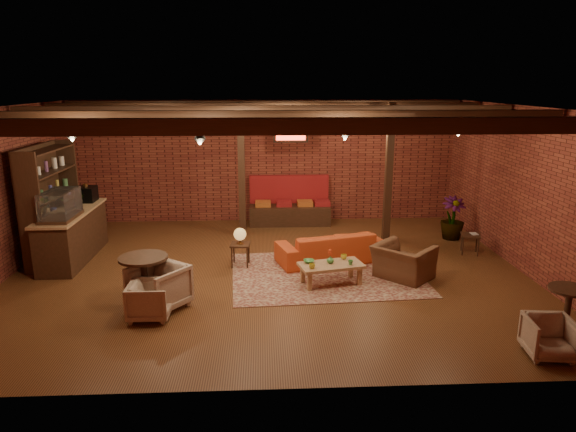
{
  "coord_description": "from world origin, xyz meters",
  "views": [
    {
      "loc": [
        -0.09,
        -9.53,
        3.63
      ],
      "look_at": [
        0.39,
        0.2,
        1.09
      ],
      "focal_mm": 32.0,
      "sensor_mm": 36.0,
      "label": 1
    }
  ],
  "objects_px": {
    "sofa": "(330,247)",
    "round_table_right": "(568,303)",
    "round_table_left": "(144,272)",
    "side_table_book": "(471,236)",
    "armchair_right": "(404,256)",
    "plant_tall": "(456,176)",
    "armchair_b": "(158,285)",
    "coffee_table": "(330,266)",
    "side_table_lamp": "(240,237)",
    "armchair_far": "(550,336)",
    "armchair_a": "(150,298)"
  },
  "relations": [
    {
      "from": "armchair_a",
      "to": "armchair_b",
      "type": "distance_m",
      "value": 0.37
    },
    {
      "from": "coffee_table",
      "to": "side_table_lamp",
      "type": "bearing_deg",
      "value": 147.79
    },
    {
      "from": "side_table_lamp",
      "to": "armchair_a",
      "type": "relative_size",
      "value": 1.22
    },
    {
      "from": "coffee_table",
      "to": "armchair_b",
      "type": "relative_size",
      "value": 1.53
    },
    {
      "from": "coffee_table",
      "to": "side_table_book",
      "type": "height_order",
      "value": "coffee_table"
    },
    {
      "from": "sofa",
      "to": "side_table_book",
      "type": "height_order",
      "value": "sofa"
    },
    {
      "from": "armchair_right",
      "to": "side_table_book",
      "type": "distance_m",
      "value": 2.3
    },
    {
      "from": "plant_tall",
      "to": "round_table_right",
      "type": "bearing_deg",
      "value": -90.0
    },
    {
      "from": "coffee_table",
      "to": "armchair_far",
      "type": "height_order",
      "value": "coffee_table"
    },
    {
      "from": "coffee_table",
      "to": "round_table_right",
      "type": "relative_size",
      "value": 1.78
    },
    {
      "from": "coffee_table",
      "to": "sofa",
      "type": "bearing_deg",
      "value": 82.5
    },
    {
      "from": "armchair_a",
      "to": "plant_tall",
      "type": "bearing_deg",
      "value": -57.57
    },
    {
      "from": "armchair_b",
      "to": "round_table_right",
      "type": "height_order",
      "value": "armchair_b"
    },
    {
      "from": "sofa",
      "to": "round_table_right",
      "type": "bearing_deg",
      "value": 117.56
    },
    {
      "from": "armchair_right",
      "to": "sofa",
      "type": "bearing_deg",
      "value": 6.45
    },
    {
      "from": "armchair_right",
      "to": "round_table_right",
      "type": "relative_size",
      "value": 1.43
    },
    {
      "from": "coffee_table",
      "to": "armchair_right",
      "type": "xyz_separation_m",
      "value": [
        1.42,
        0.23,
        0.09
      ]
    },
    {
      "from": "sofa",
      "to": "round_table_right",
      "type": "relative_size",
      "value": 3.1
    },
    {
      "from": "round_table_left",
      "to": "coffee_table",
      "type": "bearing_deg",
      "value": 12.46
    },
    {
      "from": "round_table_right",
      "to": "side_table_lamp",
      "type": "bearing_deg",
      "value": 147.78
    },
    {
      "from": "armchair_b",
      "to": "side_table_book",
      "type": "distance_m",
      "value": 6.71
    },
    {
      "from": "sofa",
      "to": "coffee_table",
      "type": "relative_size",
      "value": 1.74
    },
    {
      "from": "side_table_book",
      "to": "round_table_right",
      "type": "height_order",
      "value": "round_table_right"
    },
    {
      "from": "side_table_book",
      "to": "armchair_far",
      "type": "relative_size",
      "value": 0.8
    },
    {
      "from": "armchair_right",
      "to": "side_table_book",
      "type": "bearing_deg",
      "value": -98.38
    },
    {
      "from": "coffee_table",
      "to": "round_table_right",
      "type": "xyz_separation_m",
      "value": [
        3.27,
        -2.06,
        0.12
      ]
    },
    {
      "from": "coffee_table",
      "to": "side_table_lamp",
      "type": "height_order",
      "value": "side_table_lamp"
    },
    {
      "from": "armchair_b",
      "to": "side_table_book",
      "type": "relative_size",
      "value": 1.67
    },
    {
      "from": "round_table_left",
      "to": "armchair_a",
      "type": "distance_m",
      "value": 0.62
    },
    {
      "from": "side_table_book",
      "to": "armchair_far",
      "type": "distance_m",
      "value": 4.38
    },
    {
      "from": "sofa",
      "to": "round_table_left",
      "type": "distance_m",
      "value": 3.91
    },
    {
      "from": "armchair_right",
      "to": "armchair_far",
      "type": "relative_size",
      "value": 1.64
    },
    {
      "from": "side_table_book",
      "to": "plant_tall",
      "type": "xyz_separation_m",
      "value": [
        0.0,
        1.11,
        1.12
      ]
    },
    {
      "from": "armchair_a",
      "to": "armchair_right",
      "type": "xyz_separation_m",
      "value": [
        4.45,
        1.48,
        0.11
      ]
    },
    {
      "from": "coffee_table",
      "to": "side_table_lamp",
      "type": "xyz_separation_m",
      "value": [
        -1.7,
        1.07,
        0.25
      ]
    },
    {
      "from": "side_table_lamp",
      "to": "armchair_far",
      "type": "bearing_deg",
      "value": -41.23
    },
    {
      "from": "sofa",
      "to": "plant_tall",
      "type": "bearing_deg",
      "value": -170.45
    },
    {
      "from": "coffee_table",
      "to": "plant_tall",
      "type": "relative_size",
      "value": 0.41
    },
    {
      "from": "sofa",
      "to": "plant_tall",
      "type": "height_order",
      "value": "plant_tall"
    },
    {
      "from": "armchair_b",
      "to": "plant_tall",
      "type": "xyz_separation_m",
      "value": [
        6.23,
        3.61,
        1.12
      ]
    },
    {
      "from": "round_table_right",
      "to": "armchair_right",
      "type": "bearing_deg",
      "value": 128.94
    },
    {
      "from": "armchair_a",
      "to": "armchair_b",
      "type": "xyz_separation_m",
      "value": [
        0.07,
        0.35,
        0.08
      ]
    },
    {
      "from": "sofa",
      "to": "armchair_b",
      "type": "bearing_deg",
      "value": 18.54
    },
    {
      "from": "armchair_b",
      "to": "armchair_right",
      "type": "relative_size",
      "value": 0.81
    },
    {
      "from": "side_table_lamp",
      "to": "armchair_b",
      "type": "distance_m",
      "value": 2.35
    },
    {
      "from": "armchair_right",
      "to": "armchair_far",
      "type": "distance_m",
      "value": 3.2
    },
    {
      "from": "armchair_a",
      "to": "side_table_book",
      "type": "distance_m",
      "value": 6.92
    },
    {
      "from": "round_table_right",
      "to": "armchair_a",
      "type": "bearing_deg",
      "value": 172.69
    },
    {
      "from": "armchair_b",
      "to": "sofa",
      "type": "bearing_deg",
      "value": 71.67
    },
    {
      "from": "round_table_left",
      "to": "side_table_book",
      "type": "xyz_separation_m",
      "value": [
        6.49,
        2.31,
        -0.16
      ]
    }
  ]
}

